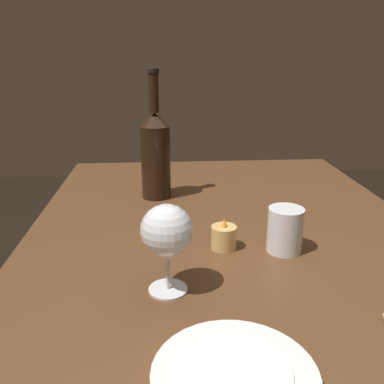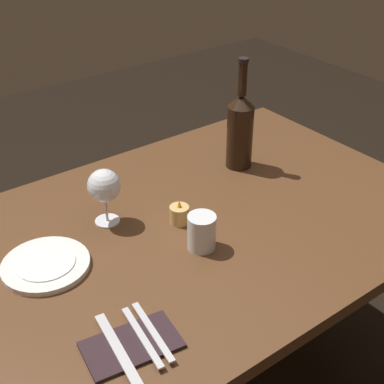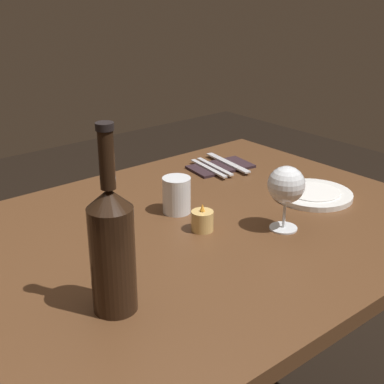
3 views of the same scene
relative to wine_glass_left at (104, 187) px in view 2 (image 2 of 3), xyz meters
name	(u,v)px [view 2 (image 2 of 3)]	position (x,y,z in m)	size (l,w,h in m)	color
dining_table	(200,246)	(-0.20, 0.14, -0.20)	(1.30, 0.90, 0.74)	#56351E
wine_glass_left	(104,187)	(0.00, 0.00, 0.00)	(0.09, 0.09, 0.15)	white
wine_bottle	(240,129)	(-0.48, -0.02, 0.02)	(0.08, 0.08, 0.34)	black
water_tumbler	(202,233)	(-0.13, 0.24, -0.07)	(0.07, 0.07, 0.09)	white
votive_candle	(179,215)	(-0.15, 0.12, -0.08)	(0.05, 0.05, 0.07)	#DBB266
dinner_plate	(46,265)	(0.21, 0.08, -0.10)	(0.21, 0.21, 0.02)	white
folded_napkin	(132,345)	(0.18, 0.41, -0.10)	(0.20, 0.14, 0.01)	#2D1E23
fork_inner	(142,337)	(0.15, 0.41, -0.10)	(0.04, 0.18, 0.00)	silver
fork_outer	(153,331)	(0.13, 0.41, -0.10)	(0.04, 0.18, 0.00)	silver
table_knife	(118,350)	(0.21, 0.41, -0.10)	(0.05, 0.21, 0.00)	silver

